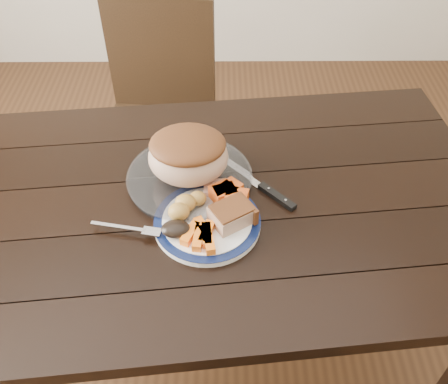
{
  "coord_description": "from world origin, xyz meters",
  "views": [
    {
      "loc": [
        0.07,
        -0.91,
        1.69
      ],
      "look_at": [
        0.08,
        -0.02,
        0.8
      ],
      "focal_mm": 40.0,
      "sensor_mm": 36.0,
      "label": 1
    }
  ],
  "objects_px": {
    "roast_joint": "(188,157)",
    "carving_knife": "(266,189)",
    "dinner_plate": "(207,223)",
    "pork_slice": "(231,215)",
    "serving_platter": "(190,179)",
    "chair_far": "(160,108)",
    "fork": "(131,229)",
    "dining_table": "(195,224)"
  },
  "relations": [
    {
      "from": "dinner_plate",
      "to": "carving_knife",
      "type": "height_order",
      "value": "dinner_plate"
    },
    {
      "from": "chair_far",
      "to": "carving_knife",
      "type": "distance_m",
      "value": 0.82
    },
    {
      "from": "fork",
      "to": "roast_joint",
      "type": "xyz_separation_m",
      "value": [
        0.13,
        0.19,
        0.07
      ]
    },
    {
      "from": "chair_far",
      "to": "carving_knife",
      "type": "bearing_deg",
      "value": 123.06
    },
    {
      "from": "fork",
      "to": "dining_table",
      "type": "bearing_deg",
      "value": 49.23
    },
    {
      "from": "roast_joint",
      "to": "carving_knife",
      "type": "bearing_deg",
      "value": -11.0
    },
    {
      "from": "pork_slice",
      "to": "dinner_plate",
      "type": "bearing_deg",
      "value": 175.24
    },
    {
      "from": "chair_far",
      "to": "dinner_plate",
      "type": "bearing_deg",
      "value": 109.98
    },
    {
      "from": "dinner_plate",
      "to": "fork",
      "type": "relative_size",
      "value": 1.5
    },
    {
      "from": "serving_platter",
      "to": "pork_slice",
      "type": "xyz_separation_m",
      "value": [
        0.11,
        -0.17,
        0.03
      ]
    },
    {
      "from": "chair_far",
      "to": "serving_platter",
      "type": "relative_size",
      "value": 2.81
    },
    {
      "from": "serving_platter",
      "to": "roast_joint",
      "type": "height_order",
      "value": "roast_joint"
    },
    {
      "from": "dining_table",
      "to": "roast_joint",
      "type": "height_order",
      "value": "roast_joint"
    },
    {
      "from": "pork_slice",
      "to": "fork",
      "type": "relative_size",
      "value": 0.54
    },
    {
      "from": "pork_slice",
      "to": "roast_joint",
      "type": "bearing_deg",
      "value": 123.57
    },
    {
      "from": "serving_platter",
      "to": "roast_joint",
      "type": "xyz_separation_m",
      "value": [
        0.0,
        0.0,
        0.08
      ]
    },
    {
      "from": "chair_far",
      "to": "carving_knife",
      "type": "relative_size",
      "value": 3.76
    },
    {
      "from": "dinner_plate",
      "to": "roast_joint",
      "type": "height_order",
      "value": "roast_joint"
    },
    {
      "from": "dinner_plate",
      "to": "pork_slice",
      "type": "xyz_separation_m",
      "value": [
        0.06,
        -0.0,
        0.03
      ]
    },
    {
      "from": "dinner_plate",
      "to": "carving_knife",
      "type": "relative_size",
      "value": 1.08
    },
    {
      "from": "carving_knife",
      "to": "dinner_plate",
      "type": "bearing_deg",
      "value": -95.26
    },
    {
      "from": "chair_far",
      "to": "roast_joint",
      "type": "xyz_separation_m",
      "value": [
        0.16,
        -0.66,
        0.31
      ]
    },
    {
      "from": "dining_table",
      "to": "carving_knife",
      "type": "distance_m",
      "value": 0.22
    },
    {
      "from": "dinner_plate",
      "to": "pork_slice",
      "type": "height_order",
      "value": "pork_slice"
    },
    {
      "from": "dinner_plate",
      "to": "roast_joint",
      "type": "xyz_separation_m",
      "value": [
        -0.05,
        0.16,
        0.08
      ]
    },
    {
      "from": "serving_platter",
      "to": "pork_slice",
      "type": "bearing_deg",
      "value": -56.43
    },
    {
      "from": "fork",
      "to": "serving_platter",
      "type": "bearing_deg",
      "value": 65.86
    },
    {
      "from": "roast_joint",
      "to": "chair_far",
      "type": "bearing_deg",
      "value": 103.49
    },
    {
      "from": "chair_far",
      "to": "carving_knife",
      "type": "xyz_separation_m",
      "value": [
        0.36,
        -0.7,
        0.23
      ]
    },
    {
      "from": "dinner_plate",
      "to": "serving_platter",
      "type": "bearing_deg",
      "value": 107.48
    },
    {
      "from": "dinner_plate",
      "to": "fork",
      "type": "bearing_deg",
      "value": -170.94
    },
    {
      "from": "serving_platter",
      "to": "roast_joint",
      "type": "relative_size",
      "value": 1.57
    },
    {
      "from": "fork",
      "to": "carving_knife",
      "type": "height_order",
      "value": "fork"
    },
    {
      "from": "pork_slice",
      "to": "roast_joint",
      "type": "xyz_separation_m",
      "value": [
        -0.11,
        0.17,
        0.04
      ]
    },
    {
      "from": "serving_platter",
      "to": "pork_slice",
      "type": "relative_size",
      "value": 3.47
    },
    {
      "from": "chair_far",
      "to": "serving_platter",
      "type": "xyz_separation_m",
      "value": [
        0.16,
        -0.66,
        0.23
      ]
    },
    {
      "from": "dinner_plate",
      "to": "serving_platter",
      "type": "height_order",
      "value": "serving_platter"
    },
    {
      "from": "chair_far",
      "to": "fork",
      "type": "height_order",
      "value": "chair_far"
    },
    {
      "from": "chair_far",
      "to": "dinner_plate",
      "type": "height_order",
      "value": "chair_far"
    },
    {
      "from": "roast_joint",
      "to": "dining_table",
      "type": "bearing_deg",
      "value": -80.38
    },
    {
      "from": "chair_far",
      "to": "roast_joint",
      "type": "distance_m",
      "value": 0.75
    },
    {
      "from": "dinner_plate",
      "to": "pork_slice",
      "type": "distance_m",
      "value": 0.07
    }
  ]
}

